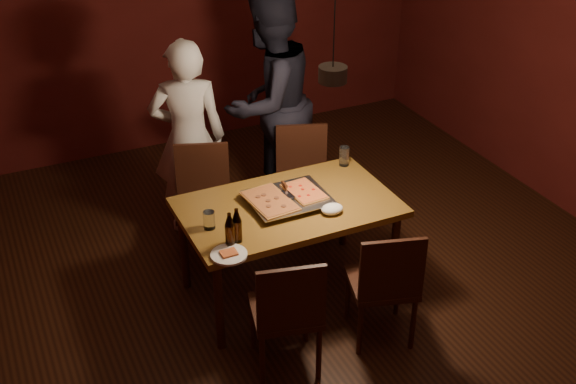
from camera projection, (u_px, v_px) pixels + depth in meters
name	position (u px, v px, depth m)	size (l,w,h in m)	color
room_shell	(331.00, 126.00, 4.62)	(6.00, 6.00, 6.00)	#331A0D
dining_table	(288.00, 213.00, 5.07)	(1.50, 0.90, 0.75)	brown
chair_far_left	(203.00, 191.00, 5.62)	(0.54, 0.54, 0.49)	#38190F
chair_far_right	(303.00, 170.00, 5.92)	(0.54, 0.54, 0.49)	#38190F
chair_near_left	(288.00, 306.00, 4.41)	(0.51, 0.51, 0.49)	#38190F
chair_near_right	(386.00, 278.00, 4.66)	(0.52, 0.52, 0.49)	#38190F
pizza_tray	(288.00, 200.00, 5.04)	(0.55, 0.45, 0.05)	silver
pizza_meat	(270.00, 201.00, 4.97)	(0.27, 0.42, 0.02)	maroon
pizza_cheese	(304.00, 191.00, 5.08)	(0.21, 0.34, 0.02)	gold
spatula	(289.00, 194.00, 5.03)	(0.09, 0.24, 0.04)	silver
beer_bottle_a	(230.00, 230.00, 4.54)	(0.06, 0.06, 0.24)	black
beer_bottle_b	(237.00, 225.00, 4.58)	(0.06, 0.06, 0.24)	black
water_glass_left	(209.00, 220.00, 4.74)	(0.08, 0.08, 0.12)	silver
water_glass_right	(344.00, 156.00, 5.50)	(0.07, 0.07, 0.15)	silver
plate_slice	(229.00, 254.00, 4.50)	(0.23, 0.23, 0.03)	white
napkin	(332.00, 209.00, 4.92)	(0.16, 0.12, 0.07)	white
diner_white	(188.00, 138.00, 5.77)	(0.60, 0.40, 1.65)	silver
diner_dark	(269.00, 103.00, 6.04)	(0.94, 0.73, 1.93)	black
pendant_lamp	(333.00, 73.00, 4.44)	(0.18, 0.18, 1.10)	black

